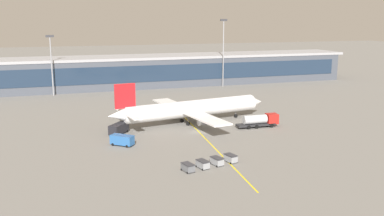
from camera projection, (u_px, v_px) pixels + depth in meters
ground_plane at (198, 132)px, 103.15m from camera, size 700.00×700.00×0.00m
apron_lead_in_line at (197, 130)px, 105.15m from camera, size 7.12×79.73×0.01m
terminal_building at (87, 73)px, 165.72m from camera, size 221.28×19.85×12.27m
main_airliner at (192, 108)px, 110.99m from camera, size 44.90×35.84×11.74m
fuel_tanker at (260, 120)px, 107.42m from camera, size 10.88×2.97×3.25m
crew_van at (123, 140)px, 91.81m from camera, size 5.15×4.87×2.30m
lavatory_truck at (119, 128)px, 100.92m from camera, size 5.47×5.94×2.50m
baggage_cart_0 at (188, 167)px, 76.34m from camera, size 2.16×2.94×1.48m
baggage_cart_1 at (203, 164)px, 78.01m from camera, size 2.16×2.94×1.48m
baggage_cart_2 at (217, 161)px, 79.68m from camera, size 2.16×2.94×1.48m
baggage_cart_3 at (231, 158)px, 81.36m from camera, size 2.16×2.94×1.48m
apron_light_mast_0 at (51, 60)px, 149.37m from camera, size 2.80×0.50×21.35m
apron_light_mast_2 at (223, 48)px, 168.77m from camera, size 2.80×0.50×26.76m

